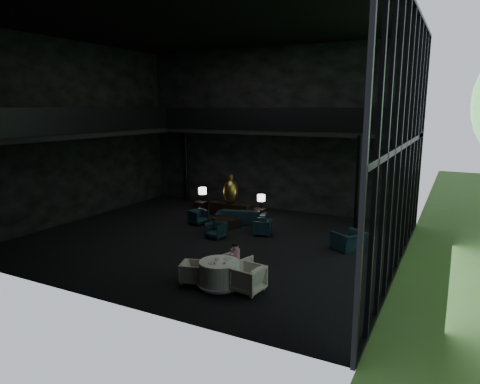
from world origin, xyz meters
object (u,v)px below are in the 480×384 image
at_px(lounge_armchair_west, 198,217).
at_px(child, 235,252).
at_px(window_armchair, 349,238).
at_px(table_lamp_left, 203,191).
at_px(dining_chair_north, 236,265).
at_px(lounge_armchair_east, 262,227).
at_px(dining_table, 219,275).
at_px(side_table_left, 201,207).
at_px(dining_chair_west, 193,272).
at_px(side_table_right, 259,215).
at_px(table_lamp_right, 261,198).
at_px(bronze_urn, 231,191).
at_px(lounge_armchair_south, 216,230).
at_px(console, 230,210).
at_px(coffee_table, 226,223).
at_px(dining_chair_east, 248,276).
at_px(sofa, 242,212).

height_order(lounge_armchair_west, child, child).
relative_size(lounge_armchair_west, window_armchair, 0.64).
bearing_deg(table_lamp_left, window_armchair, -17.53).
bearing_deg(window_armchair, dining_chair_north, 1.65).
xyz_separation_m(table_lamp_left, lounge_armchair_east, (4.25, -2.20, -0.72)).
bearing_deg(dining_table, side_table_left, 126.00).
bearing_deg(window_armchair, dining_chair_west, -1.33).
height_order(dining_table, dining_chair_west, dining_table).
distance_m(side_table_right, lounge_armchair_east, 2.22).
bearing_deg(child, side_table_right, -71.55).
distance_m(table_lamp_right, lounge_armchair_west, 3.00).
bearing_deg(bronze_urn, lounge_armchair_south, -70.77).
distance_m(console, table_lamp_right, 1.75).
relative_size(window_armchair, child, 1.67).
bearing_deg(side_table_right, coffee_table, -116.18).
relative_size(lounge_armchair_west, dining_chair_east, 0.74).
distance_m(console, lounge_armchair_west, 1.93).
bearing_deg(coffee_table, child, -57.92).
distance_m(coffee_table, dining_chair_north, 5.57).
bearing_deg(lounge_armchair_south, table_lamp_right, 92.12).
relative_size(sofa, coffee_table, 2.72).
relative_size(table_lamp_right, dining_chair_west, 0.99).
xyz_separation_m(console, coffee_table, (0.79, -1.74, -0.12)).
xyz_separation_m(sofa, dining_chair_west, (1.78, -6.63, -0.17)).
bearing_deg(bronze_urn, side_table_left, -173.54).
xyz_separation_m(console, lounge_armchair_south, (1.19, -3.28, -0.01)).
bearing_deg(bronze_urn, side_table_right, -7.83).
bearing_deg(side_table_left, console, 1.71).
xyz_separation_m(coffee_table, dining_chair_west, (2.04, -5.67, 0.11)).
xyz_separation_m(console, side_table_left, (-1.60, -0.05, -0.03)).
xyz_separation_m(side_table_right, coffee_table, (-0.81, -1.65, -0.09)).
bearing_deg(lounge_armchair_west, lounge_armchair_east, -74.38).
bearing_deg(lounge_armchair_west, window_armchair, -74.83).
bearing_deg(side_table_right, lounge_armchair_east, -61.88).
bearing_deg(console, lounge_armchair_south, -70.04).
bearing_deg(child, window_armchair, -121.73).
relative_size(window_armchair, dining_chair_north, 1.29).
bearing_deg(dining_chair_east, lounge_armchair_west, -129.17).
bearing_deg(side_table_left, coffee_table, -35.30).
relative_size(table_lamp_right, lounge_armchair_west, 0.93).
relative_size(sofa, lounge_armchair_east, 3.73).
distance_m(bronze_urn, table_lamp_left, 1.61).
relative_size(table_lamp_left, table_lamp_right, 1.09).
xyz_separation_m(bronze_urn, coffee_table, (0.79, -1.87, -1.02)).
relative_size(sofa, dining_chair_north, 3.10).
xyz_separation_m(dining_table, dining_chair_north, (0.11, 0.83, 0.07)).
distance_m(table_lamp_right, dining_table, 7.70).
distance_m(sofa, coffee_table, 1.03).
relative_size(lounge_armchair_west, lounge_armchair_south, 1.05).
xyz_separation_m(bronze_urn, window_armchair, (6.22, -2.45, -0.77)).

